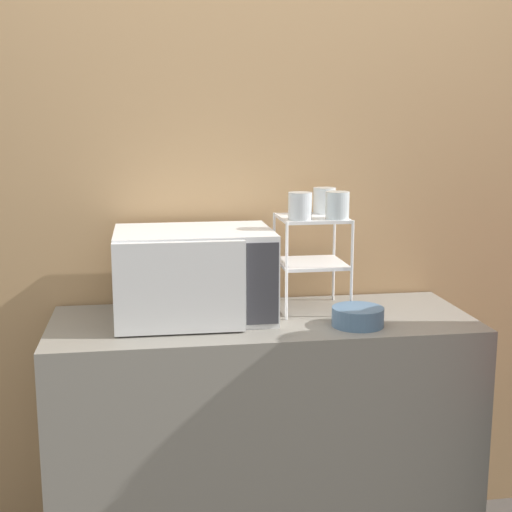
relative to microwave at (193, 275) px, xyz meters
name	(u,v)px	position (x,y,z in m)	size (l,w,h in m)	color
wall_back	(249,203)	(0.23, 0.27, 0.21)	(8.00, 0.06, 2.60)	tan
counter	(263,445)	(0.23, -0.04, -0.62)	(1.45, 0.55, 0.94)	gray
microwave	(193,275)	(0.00, 0.00, 0.00)	(0.53, 0.41, 0.31)	silver
dish_rack	(312,243)	(0.43, 0.05, 0.09)	(0.24, 0.25, 0.34)	white
glass_front_left	(300,206)	(0.36, -0.02, 0.23)	(0.08, 0.08, 0.09)	silver
glass_back_right	(324,200)	(0.49, 0.13, 0.23)	(0.08, 0.08, 0.09)	silver
glass_front_right	(337,205)	(0.50, -0.02, 0.23)	(0.08, 0.08, 0.09)	silver
bowl	(358,317)	(0.53, -0.18, -0.12)	(0.17, 0.17, 0.06)	slate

